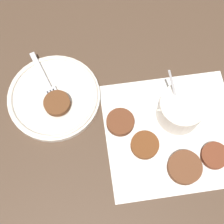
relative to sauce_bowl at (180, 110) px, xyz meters
The scene contains 10 objects.
ground_plane 0.04m from the sauce_bowl, 112.27° to the left, with size 4.00×4.00×0.00m, color #4C3828.
napkin 0.05m from the sauce_bowl, 58.96° to the left, with size 0.31×0.29×0.00m.
sauce_bowl is the anchor object (origin of this frame).
fritter_0 0.12m from the sauce_bowl, 114.78° to the left, with size 0.06×0.06×0.01m.
fritter_1 0.11m from the sauce_bowl, 31.72° to the left, with size 0.06×0.06×0.02m.
fritter_2 0.13m from the sauce_bowl, ahead, with size 0.06×0.06×0.02m.
fritter_3 0.12m from the sauce_bowl, 80.35° to the left, with size 0.07×0.07×0.02m.
serving_plate 0.29m from the sauce_bowl, 20.15° to the right, with size 0.22×0.22×0.02m.
fritter_on_plate 0.27m from the sauce_bowl, 15.49° to the right, with size 0.06×0.06×0.02m.
fork 0.30m from the sauce_bowl, 22.97° to the right, with size 0.07×0.17×0.00m.
Camera 1 is at (0.20, 0.20, 0.67)m, focal length 50.00 mm.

